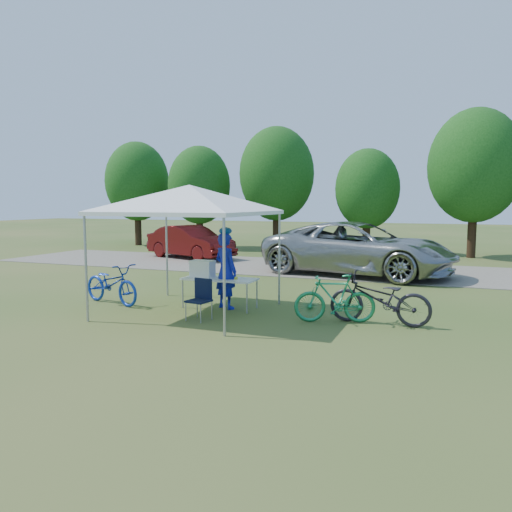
{
  "coord_description": "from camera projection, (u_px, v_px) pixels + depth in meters",
  "views": [
    {
      "loc": [
        5.17,
        -9.34,
        2.36
      ],
      "look_at": [
        0.73,
        2.0,
        1.05
      ],
      "focal_mm": 35.0,
      "sensor_mm": 36.0,
      "label": 1
    }
  ],
  "objects": [
    {
      "name": "folding_table",
      "position": [
        220.0,
        280.0,
        11.13
      ],
      "size": [
        1.65,
        0.69,
        0.68
      ],
      "color": "white",
      "rests_on": "ground"
    },
    {
      "name": "cooler",
      "position": [
        202.0,
        269.0,
        11.26
      ],
      "size": [
        0.52,
        0.36,
        0.38
      ],
      "color": "white",
      "rests_on": "folding_table"
    },
    {
      "name": "gravel_strip",
      "position": [
        297.0,
        267.0,
        18.17
      ],
      "size": [
        24.0,
        5.0,
        0.02
      ],
      "primitive_type": "cube",
      "color": "gray",
      "rests_on": "ground"
    },
    {
      "name": "folding_chair",
      "position": [
        201.0,
        296.0,
        10.08
      ],
      "size": [
        0.48,
        0.5,
        0.82
      ],
      "rotation": [
        0.0,
        0.0,
        -0.17
      ],
      "color": "black",
      "rests_on": "ground"
    },
    {
      "name": "minivan",
      "position": [
        358.0,
        248.0,
        16.2
      ],
      "size": [
        6.59,
        3.95,
        1.71
      ],
      "primitive_type": "imported",
      "rotation": [
        0.0,
        0.0,
        1.38
      ],
      "color": "#A7A8A3",
      "rests_on": "gravel_strip"
    },
    {
      "name": "ice_cream_cup",
      "position": [
        236.0,
        278.0,
        10.92
      ],
      "size": [
        0.07,
        0.07,
        0.06
      ],
      "primitive_type": "cylinder",
      "color": "gold",
      "rests_on": "folding_table"
    },
    {
      "name": "bike_green",
      "position": [
        335.0,
        298.0,
        9.8
      ],
      "size": [
        1.66,
        0.93,
        0.96
      ],
      "primitive_type": "imported",
      "rotation": [
        0.0,
        0.0,
        -1.25
      ],
      "color": "#1D834E",
      "rests_on": "ground"
    },
    {
      "name": "sedan",
      "position": [
        190.0,
        242.0,
        21.02
      ],
      "size": [
        4.41,
        2.75,
        1.37
      ],
      "primitive_type": "imported",
      "rotation": [
        0.0,
        0.0,
        1.23
      ],
      "color": "#530F0D",
      "rests_on": "gravel_strip"
    },
    {
      "name": "ground",
      "position": [
        191.0,
        312.0,
        10.77
      ],
      "size": [
        100.0,
        100.0,
        0.0
      ],
      "primitive_type": "plane",
      "color": "#2D5119",
      "rests_on": "ground"
    },
    {
      "name": "canopy",
      "position": [
        189.0,
        188.0,
        10.49
      ],
      "size": [
        4.53,
        4.53,
        3.0
      ],
      "color": "#A5A5AA",
      "rests_on": "ground"
    },
    {
      "name": "treeline",
      "position": [
        329.0,
        177.0,
        23.5
      ],
      "size": [
        24.89,
        4.28,
        6.3
      ],
      "color": "#382314",
      "rests_on": "ground"
    },
    {
      "name": "bike_dark",
      "position": [
        380.0,
        299.0,
        9.62
      ],
      "size": [
        1.96,
        0.73,
        1.02
      ],
      "primitive_type": "imported",
      "rotation": [
        0.0,
        0.0,
        -1.6
      ],
      "color": "black",
      "rests_on": "ground"
    },
    {
      "name": "cyclist",
      "position": [
        226.0,
        271.0,
        11.08
      ],
      "size": [
        0.73,
        0.62,
        1.7
      ],
      "primitive_type": "imported",
      "rotation": [
        0.0,
        0.0,
        2.72
      ],
      "color": "#141DA3",
      "rests_on": "ground"
    },
    {
      "name": "bike_blue",
      "position": [
        111.0,
        284.0,
        11.62
      ],
      "size": [
        1.92,
        1.1,
        0.95
      ],
      "primitive_type": "imported",
      "rotation": [
        0.0,
        0.0,
        1.29
      ],
      "color": "#12329F",
      "rests_on": "ground"
    }
  ]
}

